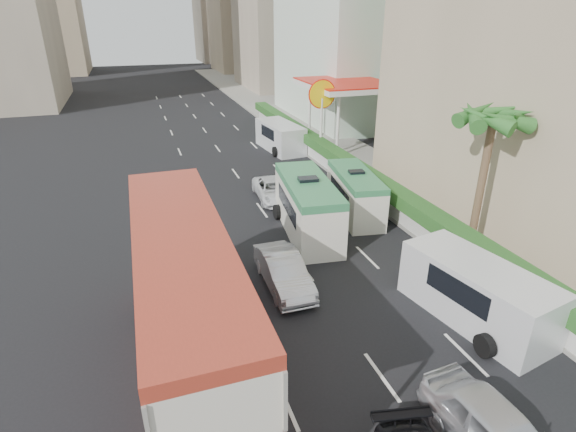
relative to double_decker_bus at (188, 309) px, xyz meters
name	(u,v)px	position (x,y,z in m)	size (l,w,h in m)	color
ground_plane	(363,335)	(6.00, 0.00, -2.53)	(200.00, 200.00, 0.00)	black
double_decker_bus	(188,309)	(0.00, 0.00, 0.00)	(2.50, 11.00, 5.06)	#B03624
car_silver_lane_a	(283,286)	(4.28, 3.96, -2.53)	(1.52, 4.35, 1.43)	silver
van_asset	(273,199)	(6.76, 13.49, -2.53)	(1.99, 4.32, 1.20)	silver
minibus_near	(308,207)	(7.06, 8.42, -1.09)	(2.17, 6.51, 2.89)	silver
minibus_far	(355,194)	(10.48, 9.81, -1.30)	(1.86, 5.57, 2.47)	silver
panel_van_near	(476,293)	(10.34, -0.41, -1.39)	(2.27, 5.68, 2.27)	silver
panel_van_far	(280,137)	(10.57, 23.92, -1.40)	(2.25, 5.64, 2.25)	silver
sidewalk	(323,141)	(15.00, 25.00, -2.44)	(6.00, 120.00, 0.18)	#99968C
kerb_wall	(349,177)	(12.20, 14.00, -1.85)	(0.30, 44.00, 1.00)	silver
hedge	(350,164)	(12.20, 14.00, -1.00)	(1.10, 44.00, 0.70)	#2D6626
palm_tree	(481,185)	(13.80, 4.00, 0.85)	(0.36, 0.36, 6.40)	brown
shell_station	(345,115)	(16.00, 23.00, 0.22)	(6.50, 8.00, 5.50)	silver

